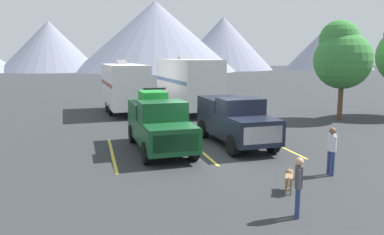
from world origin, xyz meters
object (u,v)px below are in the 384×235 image
(pickup_truck_b, at_px, (234,119))
(person_b, at_px, (332,148))
(camper_trailer_b, at_px, (188,82))
(camper_trailer_a, at_px, (124,85))
(dog, at_px, (289,178))
(pickup_truck_a, at_px, (159,122))
(person_a, at_px, (298,183))

(pickup_truck_b, distance_m, person_b, 5.32)
(camper_trailer_b, bearing_deg, camper_trailer_a, 170.96)
(camper_trailer_a, xyz_separation_m, camper_trailer_b, (4.33, -0.69, 0.17))
(camper_trailer_b, height_order, dog, camper_trailer_b)
(person_b, bearing_deg, pickup_truck_a, 134.44)
(person_a, bearing_deg, pickup_truck_a, 105.07)
(pickup_truck_b, xyz_separation_m, dog, (-0.64, -6.12, -0.73))
(pickup_truck_a, relative_size, camper_trailer_b, 0.60)
(pickup_truck_a, relative_size, person_a, 3.57)
(pickup_truck_b, bearing_deg, dog, -96.00)
(pickup_truck_a, relative_size, camper_trailer_a, 0.69)
(pickup_truck_b, relative_size, camper_trailer_b, 0.59)
(pickup_truck_a, bearing_deg, camper_trailer_b, 69.22)
(pickup_truck_b, bearing_deg, pickup_truck_a, -178.57)
(pickup_truck_a, distance_m, person_a, 8.03)
(person_a, distance_m, person_b, 3.94)
(pickup_truck_b, xyz_separation_m, person_a, (-1.37, -7.84, -0.26))
(pickup_truck_a, bearing_deg, dog, -65.02)
(camper_trailer_b, distance_m, dog, 16.32)
(pickup_truck_a, xyz_separation_m, person_b, (4.93, -5.02, -0.23))
(pickup_truck_a, relative_size, dog, 7.22)
(camper_trailer_a, distance_m, dog, 17.27)
(camper_trailer_a, height_order, camper_trailer_b, camper_trailer_b)
(camper_trailer_b, bearing_deg, dog, -93.68)
(camper_trailer_b, bearing_deg, person_b, -85.97)
(pickup_truck_a, bearing_deg, person_b, -45.56)
(pickup_truck_b, bearing_deg, camper_trailer_b, 87.74)
(pickup_truck_a, bearing_deg, pickup_truck_b, 1.43)
(person_b, height_order, dog, person_b)
(dog, bearing_deg, pickup_truck_a, 114.98)
(camper_trailer_a, xyz_separation_m, person_b, (5.40, -15.87, -0.99))
(camper_trailer_a, relative_size, person_b, 4.87)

